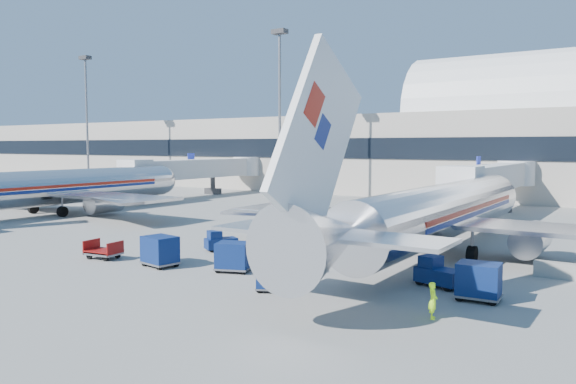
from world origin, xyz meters
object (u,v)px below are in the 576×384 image
Objects in this scene: tug_right at (438,273)px; ramp_worker at (433,300)px; jetbridge_mid at (203,169)px; tug_left at (220,241)px; mast_far_west at (86,102)px; cart_solo_near at (273,276)px; tug_lead at (286,260)px; cart_train_b at (160,250)px; cart_train_a at (233,256)px; airliner_main at (438,213)px; mast_west at (280,90)px; cart_solo_far at (479,281)px; airliner_mid at (55,187)px; cart_train_c at (163,251)px; jetbridge_near at (495,178)px; cart_open_red at (104,252)px; barrier_near at (563,271)px.

ramp_worker is at bearing -57.55° from tug_right.
jetbridge_mid reaches higher than tug_left.
cart_solo_near is (65.99, -39.00, -14.01)m from mast_far_west.
tug_lead is (38.56, -35.85, -3.19)m from jetbridge_mid.
jetbridge_mid reaches higher than cart_train_b.
cart_train_a reaches higher than cart_solo_near.
mast_west is (-30.00, 25.49, 11.87)m from airliner_main.
mast_far_west is at bearing 171.31° from tug_right.
tug_right is 11.62m from cart_train_a.
cart_solo_far is at bearing -68.35° from tug_left.
cart_solo_near is at bearing -19.57° from airliner_mid.
mast_far_west is 84.10m from cart_solo_far.
mast_west reaches higher than tug_lead.
airliner_mid is 20.61× the size of cart_train_c.
cart_train_c is 9.83m from cart_solo_near.
cart_solo_far is (7.61, -35.82, -2.96)m from jetbridge_near.
mast_west is 9.20× the size of tug_left.
airliner_mid is 15.83× the size of cart_open_red.
jetbridge_near reaches higher than ramp_worker.
airliner_mid is 48.30m from ramp_worker.
airliner_mid is at bearing 130.81° from tug_lead.
airliner_main is 41.12m from mast_west.
airliner_main is 11.02m from cart_solo_far.
cart_solo_near is 0.95× the size of cart_solo_far.
barrier_near is 1.28× the size of cart_open_red.
tug_left is (30.92, -32.79, -3.27)m from jetbridge_mid.
airliner_main is at bearing 53.19° from cart_train_b.
tug_left is 1.20× the size of cart_solo_near.
airliner_main is 11.41m from tug_lead.
jetbridge_near is at bearing 95.22° from airliner_main.
jetbridge_near is at bearing 60.48° from cart_train_a.
mast_far_west is at bearing 137.68° from airliner_mid.
tug_left is at bearing 166.80° from cart_solo_far.
cart_train_c is at bearing -151.48° from tug_left.
mast_far_west is 1.00× the size of mast_west.
mast_west is 42.67m from cart_open_red.
cart_train_a reaches higher than tug_lead.
tug_right reaches higher than cart_train_c.
mast_far_west reaches higher than ramp_worker.
cart_train_b is 1.00× the size of cart_open_red.
jetbridge_mid is at bearing 122.64° from cart_train_c.
tug_lead reaches higher than tug_left.
mast_west is 7.53× the size of barrier_near.
jetbridge_mid is 13.41× the size of cart_solo_near.
cart_train_b is 4.88m from cart_open_red.
cart_train_a is 1.01× the size of cart_open_red.
tug_left is at bearing 81.43° from cart_train_c.
cart_solo_far is (47.21, -9.51, -1.96)m from airliner_mid.
cart_train_c is (-0.21, -5.29, 0.13)m from tug_left.
tug_right is at bearing -4.07° from cart_train_a.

